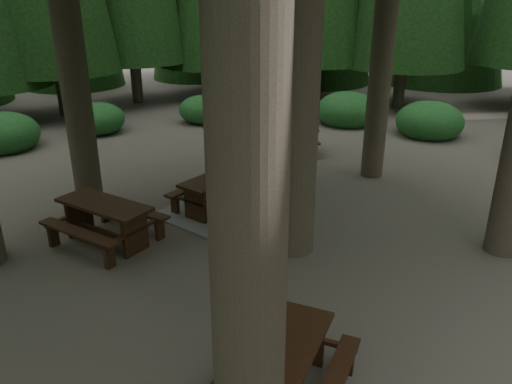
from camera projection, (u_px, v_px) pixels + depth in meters
ground at (268, 264)px, 9.51m from camera, size 80.00×80.00×0.00m
picnic_table_b at (105, 216)px, 10.12m from camera, size 2.22×2.47×0.89m
picnic_table_c at (220, 199)px, 11.72m from camera, size 2.98×2.65×0.87m
picnic_table_d at (289, 136)px, 15.98m from camera, size 2.34×2.27×0.79m
picnic_table_e at (286, 364)px, 6.20m from camera, size 2.31×2.16×0.79m
shrub_ring at (271, 222)px, 10.31m from camera, size 23.86×24.64×1.49m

